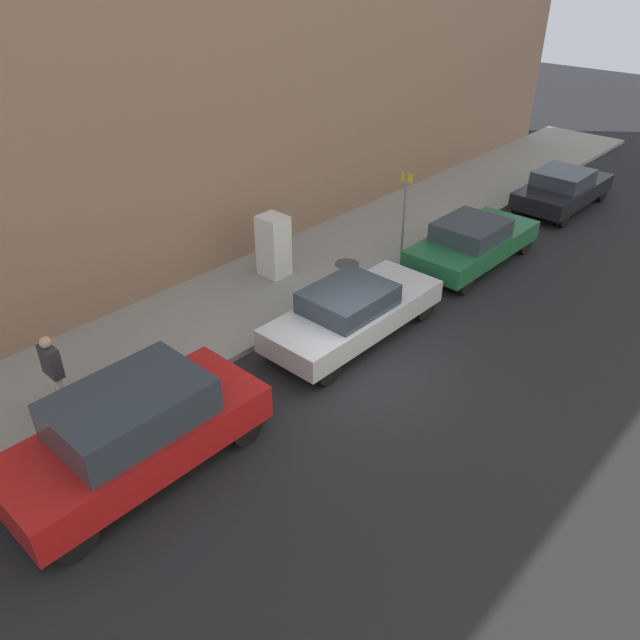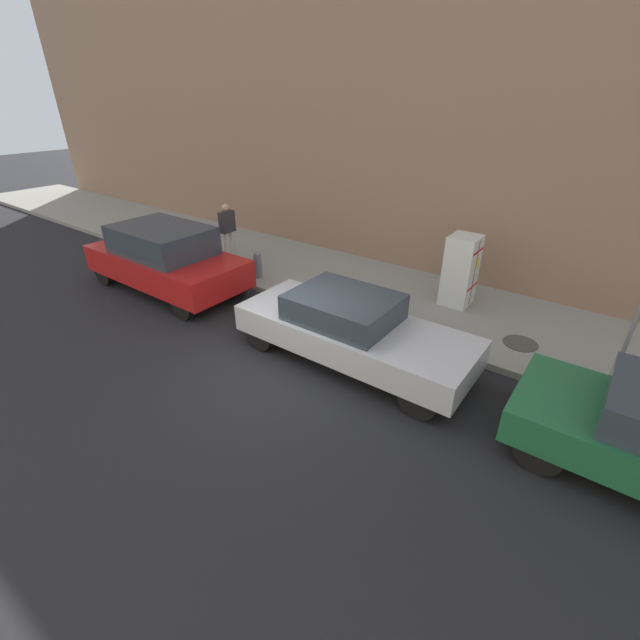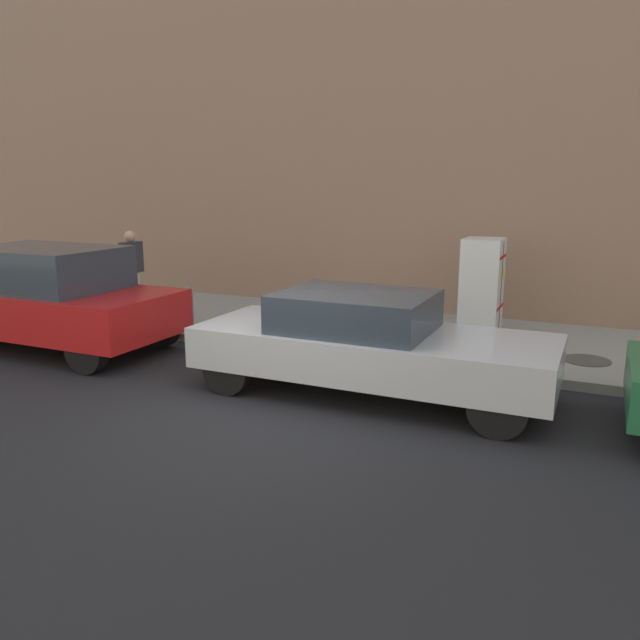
# 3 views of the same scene
# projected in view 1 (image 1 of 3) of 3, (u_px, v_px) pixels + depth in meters

# --- Properties ---
(ground_plane) EXTENTS (80.00, 80.00, 0.00)m
(ground_plane) POSITION_uv_depth(u_px,v_px,m) (366.00, 372.00, 13.72)
(ground_plane) COLOR black
(sidewalk_slab) EXTENTS (3.71, 44.00, 0.15)m
(sidewalk_slab) POSITION_uv_depth(u_px,v_px,m) (237.00, 303.00, 16.15)
(sidewalk_slab) COLOR gray
(sidewalk_slab) RESTS_ON ground
(building_facade_near) EXTENTS (2.32, 39.60, 10.41)m
(building_facade_near) POSITION_uv_depth(u_px,v_px,m) (141.00, 80.00, 15.20)
(building_facade_near) COLOR #937056
(building_facade_near) RESTS_ON ground
(discarded_refrigerator) EXTENTS (0.75, 0.68, 1.71)m
(discarded_refrigerator) POSITION_uv_depth(u_px,v_px,m) (274.00, 246.00, 16.96)
(discarded_refrigerator) COLOR white
(discarded_refrigerator) RESTS_ON sidewalk_slab
(manhole_cover) EXTENTS (0.70, 0.70, 0.02)m
(manhole_cover) POSITION_uv_depth(u_px,v_px,m) (347.00, 264.00, 17.92)
(manhole_cover) COLOR #47443F
(manhole_cover) RESTS_ON sidewalk_slab
(street_sign_post) EXTENTS (0.36, 0.07, 2.50)m
(street_sign_post) POSITION_uv_depth(u_px,v_px,m) (404.00, 208.00, 17.83)
(street_sign_post) COLOR slate
(street_sign_post) RESTS_ON sidewalk_slab
(fire_hydrant) EXTENTS (0.22, 0.22, 0.77)m
(fire_hydrant) POSITION_uv_depth(u_px,v_px,m) (156.00, 366.00, 13.01)
(fire_hydrant) COLOR slate
(fire_hydrant) RESTS_ON sidewalk_slab
(pedestrian_walking_far) EXTENTS (0.49, 0.23, 1.70)m
(pedestrian_walking_far) POSITION_uv_depth(u_px,v_px,m) (53.00, 368.00, 11.92)
(pedestrian_walking_far) COLOR beige
(pedestrian_walking_far) RESTS_ON sidewalk_slab
(parked_suv_red) EXTENTS (1.99, 4.65, 1.75)m
(parked_suv_red) POSITION_uv_depth(u_px,v_px,m) (135.00, 430.00, 10.77)
(parked_suv_red) COLOR red
(parked_suv_red) RESTS_ON ground
(parked_sedan_silver) EXTENTS (1.78, 4.74, 1.39)m
(parked_sedan_silver) POSITION_uv_depth(u_px,v_px,m) (353.00, 311.00, 14.55)
(parked_sedan_silver) COLOR silver
(parked_sedan_silver) RESTS_ON ground
(parked_sedan_green) EXTENTS (1.86, 4.53, 1.38)m
(parked_sedan_green) POSITION_uv_depth(u_px,v_px,m) (472.00, 242.00, 17.90)
(parked_sedan_green) COLOR #1E6038
(parked_sedan_green) RESTS_ON ground
(parked_sedan_dark) EXTENTS (1.84, 4.34, 1.38)m
(parked_sedan_dark) POSITION_uv_depth(u_px,v_px,m) (563.00, 188.00, 21.67)
(parked_sedan_dark) COLOR black
(parked_sedan_dark) RESTS_ON ground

